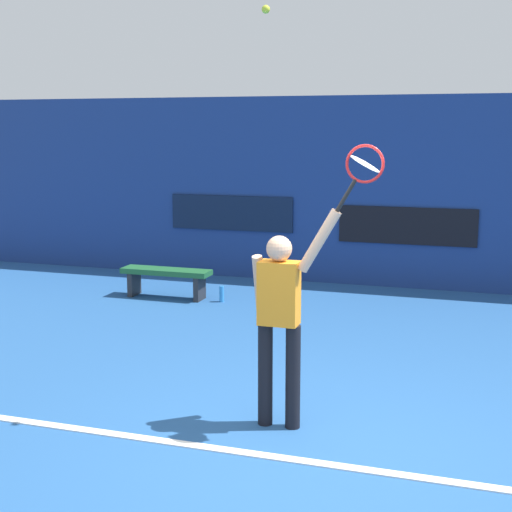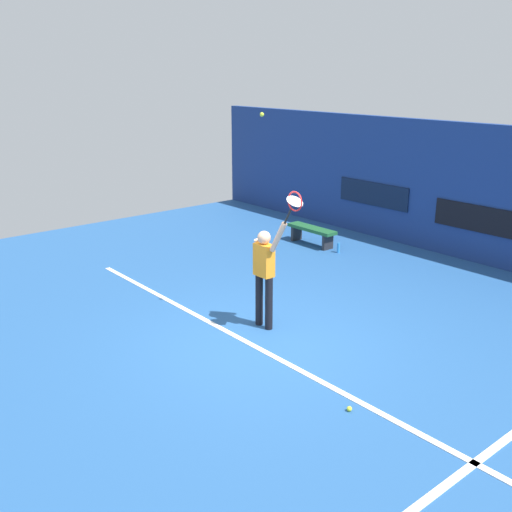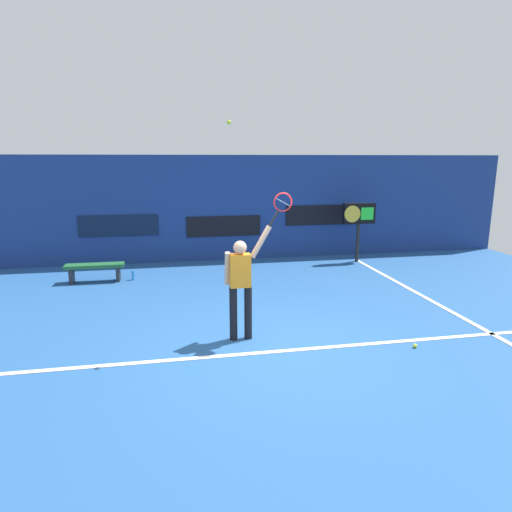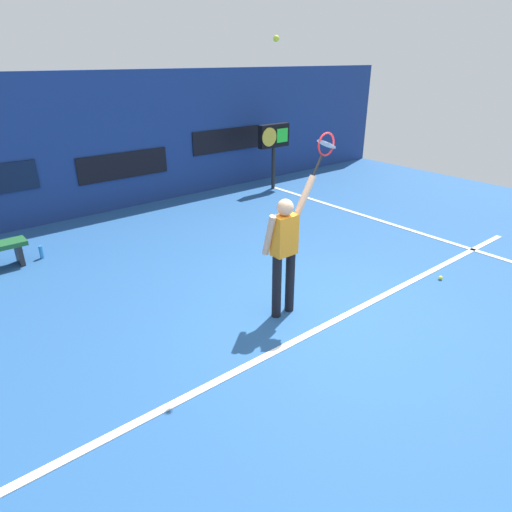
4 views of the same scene
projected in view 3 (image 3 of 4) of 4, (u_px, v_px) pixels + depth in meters
ground_plane at (270, 346)px, 7.14m from camera, size 18.00×18.00×0.00m
back_wall at (223, 208)px, 13.03m from camera, size 18.00×0.20×3.10m
sponsor_banner_center at (224, 226)px, 13.03m from camera, size 2.20×0.03×0.60m
sponsor_banner_portside at (119, 226)px, 12.46m from camera, size 2.20×0.03×0.60m
sponsor_banner_starboard at (320, 215)px, 13.51m from camera, size 2.20×0.03×0.60m
court_baseline at (273, 352)px, 6.92m from camera, size 10.00×0.10×0.01m
court_sideline at (422, 296)px, 9.77m from camera, size 0.10×7.00×0.01m
tennis_player at (241, 281)px, 7.23m from camera, size 0.77×0.31×1.94m
tennis_racket at (282, 204)px, 7.07m from camera, size 0.45×0.27×0.61m
tennis_ball at (229, 122)px, 6.72m from camera, size 0.07×0.07×0.07m
scoreboard_clock at (359, 216)px, 12.75m from camera, size 0.96×0.20×1.73m
court_bench at (95, 268)px, 10.83m from camera, size 1.40×0.36×0.45m
water_bottle at (133, 275)px, 11.04m from camera, size 0.07×0.07×0.24m
spare_ball at (415, 346)px, 7.08m from camera, size 0.07×0.07×0.07m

